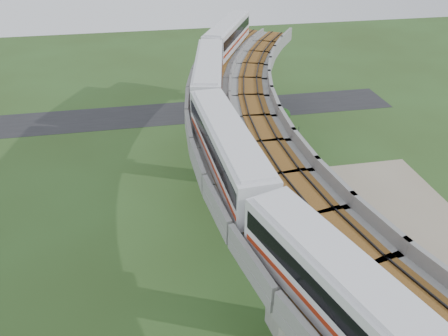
{
  "coord_description": "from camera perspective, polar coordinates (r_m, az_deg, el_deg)",
  "views": [
    {
      "loc": [
        -7.45,
        -30.96,
        27.66
      ],
      "look_at": [
        -1.46,
        1.13,
        7.5
      ],
      "focal_mm": 35.0,
      "sensor_mm": 36.0,
      "label": 1
    }
  ],
  "objects": [
    {
      "name": "car_white",
      "position": [
        40.62,
        18.47,
        -12.02
      ],
      "size": [
        2.7,
        3.98,
        1.26
      ],
      "primitive_type": "imported",
      "rotation": [
        0.0,
        0.0,
        0.36
      ],
      "color": "white",
      "rests_on": "dirt_lot"
    },
    {
      "name": "fence",
      "position": [
        44.48,
        14.73,
        -6.77
      ],
      "size": [
        3.87,
        38.73,
        1.5
      ],
      "color": "#2D382D",
      "rests_on": "ground"
    },
    {
      "name": "asphalt_road",
      "position": [
        67.35,
        -3.32,
        7.41
      ],
      "size": [
        60.0,
        8.0,
        0.03
      ],
      "primitive_type": "cube",
      "color": "#232326",
      "rests_on": "ground"
    },
    {
      "name": "tree_5",
      "position": [
        35.73,
        20.4,
        -17.07
      ],
      "size": [
        2.15,
        2.15,
        2.84
      ],
      "color": "#382314",
      "rests_on": "ground"
    },
    {
      "name": "car_red",
      "position": [
        42.57,
        22.73,
        -10.89
      ],
      "size": [
        3.29,
        2.56,
        1.04
      ],
      "primitive_type": "imported",
      "rotation": [
        0.0,
        0.0,
        -1.04
      ],
      "color": "#B32110",
      "rests_on": "dirt_lot"
    },
    {
      "name": "tree_3",
      "position": [
        43.33,
        9.58,
        -5.77
      ],
      "size": [
        1.89,
        1.89,
        2.43
      ],
      "color": "#382314",
      "rests_on": "ground"
    },
    {
      "name": "tree_2",
      "position": [
        48.53,
        8.88,
        -0.32
      ],
      "size": [
        2.66,
        2.66,
        3.38
      ],
      "color": "#382314",
      "rests_on": "ground"
    },
    {
      "name": "tree_0",
      "position": [
        61.39,
        7.68,
        6.93
      ],
      "size": [
        2.08,
        2.08,
        3.13
      ],
      "color": "#382314",
      "rests_on": "ground"
    },
    {
      "name": "ground",
      "position": [
        42.18,
        2.26,
        -9.31
      ],
      "size": [
        160.0,
        160.0,
        0.0
      ],
      "primitive_type": "plane",
      "color": "#2E451B",
      "rests_on": "ground"
    },
    {
      "name": "tree_4",
      "position": [
        38.74,
        15.42,
        -11.06
      ],
      "size": [
        1.87,
        1.87,
        2.88
      ],
      "color": "#382314",
      "rests_on": "ground"
    },
    {
      "name": "viaduct",
      "position": [
        37.85,
        8.24,
        1.89
      ],
      "size": [
        19.58,
        73.98,
        11.4
      ],
      "color": "#99968E",
      "rests_on": "ground"
    },
    {
      "name": "tree_1",
      "position": [
        56.0,
        8.04,
        3.68
      ],
      "size": [
        2.0,
        2.0,
        2.5
      ],
      "color": "#382314",
      "rests_on": "ground"
    },
    {
      "name": "car_dark",
      "position": [
        50.77,
        11.63,
        -1.28
      ],
      "size": [
        3.77,
        1.73,
        1.07
      ],
      "primitive_type": "imported",
      "rotation": [
        0.0,
        0.0,
        1.51
      ],
      "color": "black",
      "rests_on": "dirt_lot"
    },
    {
      "name": "metro_train",
      "position": [
        38.17,
        2.27,
        7.95
      ],
      "size": [
        12.08,
        61.25,
        3.64
      ],
      "color": "silver",
      "rests_on": "ground"
    },
    {
      "name": "dirt_lot",
      "position": [
        45.42,
        20.54,
        -8.22
      ],
      "size": [
        18.0,
        26.0,
        0.04
      ],
      "primitive_type": "cube",
      "color": "gray",
      "rests_on": "ground"
    }
  ]
}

